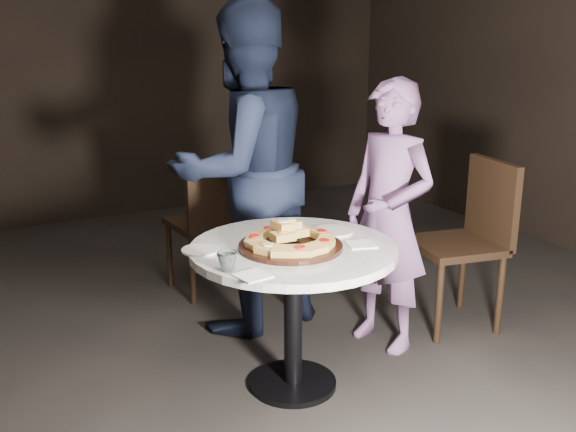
{
  "coord_description": "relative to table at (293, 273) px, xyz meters",
  "views": [
    {
      "loc": [
        -1.34,
        -2.45,
        1.66
      ],
      "look_at": [
        0.04,
        0.03,
        0.85
      ],
      "focal_mm": 40.0,
      "sensor_mm": 36.0,
      "label": 1
    }
  ],
  "objects": [
    {
      "name": "chair_far",
      "position": [
        0.12,
        1.28,
        -0.05
      ],
      "size": [
        0.46,
        0.48,
        0.93
      ],
      "rotation": [
        0.0,
        0.0,
        3.21
      ],
      "color": "black",
      "rests_on": "ground"
    },
    {
      "name": "plate_right",
      "position": [
        0.27,
        0.09,
        0.14
      ],
      "size": [
        0.21,
        0.21,
        0.01
      ],
      "primitive_type": "cylinder",
      "rotation": [
        0.0,
        0.0,
        -0.02
      ],
      "color": "white",
      "rests_on": "table"
    },
    {
      "name": "water_glass",
      "position": [
        -0.4,
        -0.15,
        0.17
      ],
      "size": [
        0.1,
        0.1,
        0.08
      ],
      "primitive_type": "imported",
      "rotation": [
        0.0,
        0.0,
        0.14
      ],
      "color": "silver",
      "rests_on": "table"
    },
    {
      "name": "focaccia_pile",
      "position": [
        -0.03,
        -0.02,
        0.19
      ],
      "size": [
        0.42,
        0.43,
        0.11
      ],
      "rotation": [
        0.0,
        0.0,
        -0.04
      ],
      "color": "tan",
      "rests_on": "serving_board"
    },
    {
      "name": "diner_navy",
      "position": [
        0.11,
        0.76,
        0.34
      ],
      "size": [
        1.0,
        0.84,
        1.85
      ],
      "primitive_type": "imported",
      "rotation": [
        0.0,
        0.0,
        3.3
      ],
      "color": "black",
      "rests_on": "ground"
    },
    {
      "name": "floor",
      "position": [
        -0.04,
        0.02,
        -0.59
      ],
      "size": [
        7.0,
        7.0,
        0.0
      ],
      "primitive_type": "plane",
      "color": "black",
      "rests_on": "ground"
    },
    {
      "name": "chair_right",
      "position": [
        1.26,
        0.14,
        -0.02
      ],
      "size": [
        0.56,
        0.54,
        0.98
      ],
      "rotation": [
        0.0,
        0.0,
        -1.78
      ],
      "color": "black",
      "rests_on": "ground"
    },
    {
      "name": "plate_left",
      "position": [
        -0.4,
        0.14,
        0.14
      ],
      "size": [
        0.19,
        0.19,
        0.01
      ],
      "primitive_type": "cylinder",
      "rotation": [
        0.0,
        0.0,
        -0.1
      ],
      "color": "white",
      "rests_on": "table"
    },
    {
      "name": "napkin_far",
      "position": [
        0.28,
        -0.14,
        0.14
      ],
      "size": [
        0.16,
        0.16,
        0.01
      ],
      "primitive_type": "cube",
      "rotation": [
        0.0,
        0.0,
        -0.32
      ],
      "color": "white",
      "rests_on": "table"
    },
    {
      "name": "napkin_near",
      "position": [
        -0.34,
        -0.26,
        0.14
      ],
      "size": [
        0.14,
        0.14,
        0.01
      ],
      "primitive_type": "cube",
      "rotation": [
        0.0,
        0.0,
        0.16
      ],
      "color": "white",
      "rests_on": "table"
    },
    {
      "name": "diner_teal",
      "position": [
        0.67,
        0.16,
        0.14
      ],
      "size": [
        0.47,
        0.6,
        1.46
      ],
      "primitive_type": "imported",
      "rotation": [
        0.0,
        0.0,
        -1.32
      ],
      "color": "slate",
      "rests_on": "ground"
    },
    {
      "name": "table",
      "position": [
        0.0,
        0.0,
        0.0
      ],
      "size": [
        1.25,
        1.25,
        0.72
      ],
      "rotation": [
        0.0,
        0.0,
        -0.37
      ],
      "color": "black",
      "rests_on": "ground"
    },
    {
      "name": "serving_board",
      "position": [
        -0.03,
        -0.03,
        0.14
      ],
      "size": [
        0.49,
        0.49,
        0.02
      ],
      "primitive_type": "cylinder",
      "rotation": [
        0.0,
        0.0,
        0.03
      ],
      "color": "black",
      "rests_on": "table"
    }
  ]
}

